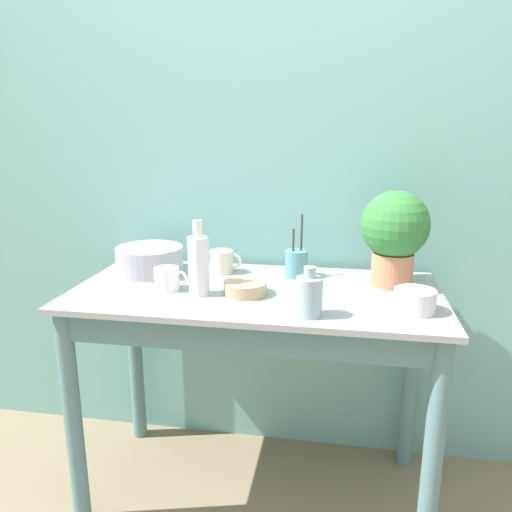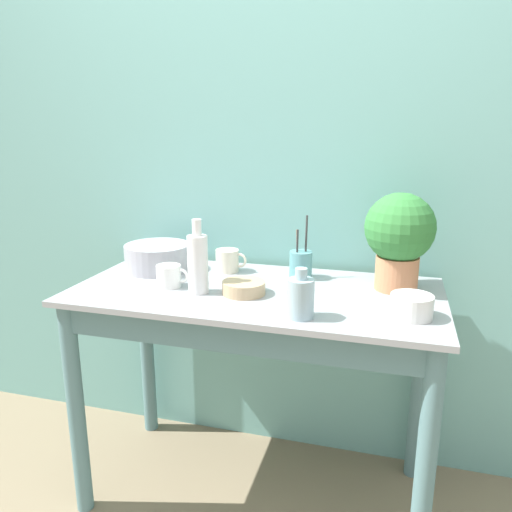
{
  "view_description": "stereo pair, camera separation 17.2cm",
  "coord_description": "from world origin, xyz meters",
  "px_view_note": "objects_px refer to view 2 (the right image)",
  "views": [
    {
      "loc": [
        0.29,
        -1.33,
        1.39
      ],
      "look_at": [
        0.0,
        0.31,
        0.95
      ],
      "focal_mm": 35.0,
      "sensor_mm": 36.0,
      "label": 1
    },
    {
      "loc": [
        0.45,
        -1.29,
        1.39
      ],
      "look_at": [
        0.0,
        0.31,
        0.95
      ],
      "focal_mm": 35.0,
      "sensor_mm": 36.0,
      "label": 2
    }
  ],
  "objects_px": {
    "bowl_wash_large": "(158,257)",
    "utensil_cup": "(301,264)",
    "potted_plant": "(399,235)",
    "mug_cream": "(228,261)",
    "bowl_small_tan": "(244,287)",
    "bottle_short": "(301,297)",
    "bowl_small_enamel_white": "(412,306)",
    "mug_white": "(169,276)",
    "bottle_tall": "(198,263)"
  },
  "relations": [
    {
      "from": "bowl_small_tan",
      "to": "bowl_small_enamel_white",
      "type": "relative_size",
      "value": 1.17
    },
    {
      "from": "potted_plant",
      "to": "bowl_small_enamel_white",
      "type": "bearing_deg",
      "value": -79.72
    },
    {
      "from": "potted_plant",
      "to": "mug_white",
      "type": "relative_size",
      "value": 2.87
    },
    {
      "from": "bottle_short",
      "to": "mug_cream",
      "type": "xyz_separation_m",
      "value": [
        -0.37,
        0.4,
        -0.02
      ]
    },
    {
      "from": "potted_plant",
      "to": "mug_cream",
      "type": "xyz_separation_m",
      "value": [
        -0.64,
        0.05,
        -0.15
      ]
    },
    {
      "from": "bowl_wash_large",
      "to": "mug_cream",
      "type": "height_order",
      "value": "bowl_wash_large"
    },
    {
      "from": "bottle_tall",
      "to": "mug_white",
      "type": "bearing_deg",
      "value": 165.81
    },
    {
      "from": "bowl_wash_large",
      "to": "utensil_cup",
      "type": "bearing_deg",
      "value": 4.66
    },
    {
      "from": "bottle_short",
      "to": "mug_white",
      "type": "bearing_deg",
      "value": 162.1
    },
    {
      "from": "bowl_small_tan",
      "to": "potted_plant",
      "type": "bearing_deg",
      "value": 20.88
    },
    {
      "from": "mug_white",
      "to": "bowl_small_tan",
      "type": "xyz_separation_m",
      "value": [
        0.28,
        -0.0,
        -0.02
      ]
    },
    {
      "from": "bowl_small_tan",
      "to": "bowl_small_enamel_white",
      "type": "distance_m",
      "value": 0.55
    },
    {
      "from": "bowl_small_tan",
      "to": "bottle_tall",
      "type": "bearing_deg",
      "value": -168.69
    },
    {
      "from": "potted_plant",
      "to": "bowl_wash_large",
      "type": "distance_m",
      "value": 0.93
    },
    {
      "from": "potted_plant",
      "to": "bowl_small_tan",
      "type": "distance_m",
      "value": 0.56
    },
    {
      "from": "bowl_wash_large",
      "to": "utensil_cup",
      "type": "relative_size",
      "value": 1.09
    },
    {
      "from": "mug_cream",
      "to": "utensil_cup",
      "type": "xyz_separation_m",
      "value": [
        0.29,
        -0.01,
        0.01
      ]
    },
    {
      "from": "potted_plant",
      "to": "mug_cream",
      "type": "relative_size",
      "value": 2.73
    },
    {
      "from": "bowl_wash_large",
      "to": "mug_cream",
      "type": "distance_m",
      "value": 0.28
    },
    {
      "from": "bowl_wash_large",
      "to": "utensil_cup",
      "type": "xyz_separation_m",
      "value": [
        0.57,
        0.05,
        0.0
      ]
    },
    {
      "from": "bowl_wash_large",
      "to": "bowl_small_tan",
      "type": "relative_size",
      "value": 1.74
    },
    {
      "from": "bottle_tall",
      "to": "bowl_small_tan",
      "type": "bearing_deg",
      "value": 11.31
    },
    {
      "from": "bottle_tall",
      "to": "mug_cream",
      "type": "relative_size",
      "value": 2.06
    },
    {
      "from": "mug_cream",
      "to": "bowl_small_enamel_white",
      "type": "bearing_deg",
      "value": -24.35
    },
    {
      "from": "bottle_tall",
      "to": "utensil_cup",
      "type": "distance_m",
      "value": 0.41
    },
    {
      "from": "potted_plant",
      "to": "mug_white",
      "type": "distance_m",
      "value": 0.81
    },
    {
      "from": "bowl_small_enamel_white",
      "to": "bottle_tall",
      "type": "bearing_deg",
      "value": 176.76
    },
    {
      "from": "mug_cream",
      "to": "utensil_cup",
      "type": "relative_size",
      "value": 0.53
    },
    {
      "from": "bottle_short",
      "to": "bowl_small_tan",
      "type": "bearing_deg",
      "value": 144.45
    },
    {
      "from": "bowl_wash_large",
      "to": "bowl_small_tan",
      "type": "distance_m",
      "value": 0.46
    },
    {
      "from": "utensil_cup",
      "to": "bottle_short",
      "type": "bearing_deg",
      "value": -79.24
    },
    {
      "from": "potted_plant",
      "to": "bottle_tall",
      "type": "xyz_separation_m",
      "value": [
        -0.65,
        -0.22,
        -0.09
      ]
    },
    {
      "from": "bottle_short",
      "to": "bowl_small_enamel_white",
      "type": "xyz_separation_m",
      "value": [
        0.32,
        0.09,
        -0.03
      ]
    },
    {
      "from": "utensil_cup",
      "to": "potted_plant",
      "type": "bearing_deg",
      "value": -7.14
    },
    {
      "from": "bowl_wash_large",
      "to": "bowl_small_enamel_white",
      "type": "distance_m",
      "value": 1.0
    },
    {
      "from": "bowl_small_enamel_white",
      "to": "utensil_cup",
      "type": "distance_m",
      "value": 0.5
    },
    {
      "from": "mug_cream",
      "to": "utensil_cup",
      "type": "height_order",
      "value": "utensil_cup"
    },
    {
      "from": "bowl_wash_large",
      "to": "bottle_tall",
      "type": "relative_size",
      "value": 1.0
    },
    {
      "from": "bowl_wash_large",
      "to": "mug_white",
      "type": "height_order",
      "value": "bowl_wash_large"
    },
    {
      "from": "bowl_small_tan",
      "to": "utensil_cup",
      "type": "distance_m",
      "value": 0.28
    },
    {
      "from": "bowl_wash_large",
      "to": "bottle_short",
      "type": "xyz_separation_m",
      "value": [
        0.64,
        -0.35,
        0.01
      ]
    },
    {
      "from": "potted_plant",
      "to": "bottle_short",
      "type": "bearing_deg",
      "value": -127.66
    },
    {
      "from": "bottle_short",
      "to": "bowl_small_tan",
      "type": "height_order",
      "value": "bottle_short"
    },
    {
      "from": "bottle_short",
      "to": "bowl_wash_large",
      "type": "bearing_deg",
      "value": 151.42
    },
    {
      "from": "bottle_short",
      "to": "bowl_small_enamel_white",
      "type": "height_order",
      "value": "bottle_short"
    },
    {
      "from": "potted_plant",
      "to": "mug_cream",
      "type": "distance_m",
      "value": 0.66
    },
    {
      "from": "utensil_cup",
      "to": "mug_cream",
      "type": "bearing_deg",
      "value": 178.79
    },
    {
      "from": "bottle_short",
      "to": "utensil_cup",
      "type": "height_order",
      "value": "utensil_cup"
    },
    {
      "from": "bowl_wash_large",
      "to": "bowl_small_tan",
      "type": "bearing_deg",
      "value": -24.32
    },
    {
      "from": "bowl_wash_large",
      "to": "mug_cream",
      "type": "xyz_separation_m",
      "value": [
        0.28,
        0.05,
        -0.01
      ]
    }
  ]
}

